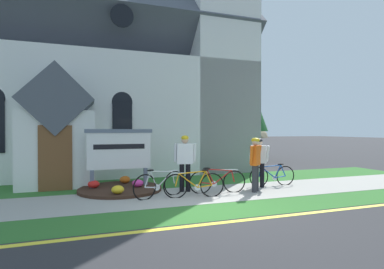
{
  "coord_description": "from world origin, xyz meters",
  "views": [
    {
      "loc": [
        -2.82,
        -6.65,
        1.94
      ],
      "look_at": [
        0.83,
        3.9,
        1.78
      ],
      "focal_mm": 28.15,
      "sensor_mm": 36.0,
      "label": 1
    }
  ],
  "objects_px": {
    "bicycle_yellow": "(160,184)",
    "cyclist_in_white_jersey": "(185,158)",
    "bicycle_orange": "(273,176)",
    "bicycle_red": "(194,185)",
    "bicycle_green": "(217,181)",
    "roadside_conifer": "(234,85)",
    "cyclist_in_green_jersey": "(259,159)",
    "cyclist_in_red_jersey": "(255,160)",
    "church_sign": "(119,151)"
  },
  "relations": [
    {
      "from": "bicycle_red",
      "to": "cyclist_in_red_jersey",
      "type": "distance_m",
      "value": 2.17
    },
    {
      "from": "cyclist_in_red_jersey",
      "to": "church_sign",
      "type": "bearing_deg",
      "value": 155.53
    },
    {
      "from": "cyclist_in_white_jersey",
      "to": "bicycle_orange",
      "type": "bearing_deg",
      "value": -0.83
    },
    {
      "from": "bicycle_yellow",
      "to": "bicycle_red",
      "type": "xyz_separation_m",
      "value": [
        0.94,
        -0.32,
        -0.01
      ]
    },
    {
      "from": "bicycle_green",
      "to": "church_sign",
      "type": "bearing_deg",
      "value": 150.39
    },
    {
      "from": "bicycle_green",
      "to": "cyclist_in_red_jersey",
      "type": "xyz_separation_m",
      "value": [
        1.21,
        -0.23,
        0.63
      ]
    },
    {
      "from": "bicycle_green",
      "to": "roadside_conifer",
      "type": "distance_m",
      "value": 11.39
    },
    {
      "from": "bicycle_red",
      "to": "bicycle_green",
      "type": "bearing_deg",
      "value": 21.44
    },
    {
      "from": "bicycle_yellow",
      "to": "roadside_conifer",
      "type": "xyz_separation_m",
      "value": [
        7.0,
        9.1,
        4.51
      ]
    },
    {
      "from": "bicycle_green",
      "to": "cyclist_in_white_jersey",
      "type": "bearing_deg",
      "value": 150.41
    },
    {
      "from": "roadside_conifer",
      "to": "bicycle_green",
      "type": "bearing_deg",
      "value": -119.79
    },
    {
      "from": "cyclist_in_red_jersey",
      "to": "bicycle_orange",
      "type": "bearing_deg",
      "value": 32.16
    },
    {
      "from": "bicycle_red",
      "to": "church_sign",
      "type": "bearing_deg",
      "value": 134.83
    },
    {
      "from": "cyclist_in_green_jersey",
      "to": "cyclist_in_white_jersey",
      "type": "xyz_separation_m",
      "value": [
        -2.62,
        0.1,
        0.08
      ]
    },
    {
      "from": "bicycle_orange",
      "to": "cyclist_in_white_jersey",
      "type": "distance_m",
      "value": 3.26
    },
    {
      "from": "bicycle_yellow",
      "to": "bicycle_red",
      "type": "bearing_deg",
      "value": -18.64
    },
    {
      "from": "bicycle_red",
      "to": "cyclist_in_green_jersey",
      "type": "height_order",
      "value": "cyclist_in_green_jersey"
    },
    {
      "from": "cyclist_in_white_jersey",
      "to": "bicycle_green",
      "type": "bearing_deg",
      "value": -29.59
    },
    {
      "from": "cyclist_in_white_jersey",
      "to": "roadside_conifer",
      "type": "relative_size",
      "value": 0.22
    },
    {
      "from": "bicycle_green",
      "to": "cyclist_in_red_jersey",
      "type": "distance_m",
      "value": 1.38
    },
    {
      "from": "cyclist_in_green_jersey",
      "to": "church_sign",
      "type": "bearing_deg",
      "value": 165.33
    },
    {
      "from": "bicycle_orange",
      "to": "bicycle_red",
      "type": "xyz_separation_m",
      "value": [
        -3.17,
        -0.8,
        0.01
      ]
    },
    {
      "from": "bicycle_orange",
      "to": "roadside_conifer",
      "type": "xyz_separation_m",
      "value": [
        2.89,
        8.62,
        4.53
      ]
    },
    {
      "from": "church_sign",
      "to": "cyclist_in_red_jersey",
      "type": "relative_size",
      "value": 1.27
    },
    {
      "from": "church_sign",
      "to": "cyclist_in_white_jersey",
      "type": "relative_size",
      "value": 1.22
    },
    {
      "from": "bicycle_green",
      "to": "cyclist_in_white_jersey",
      "type": "height_order",
      "value": "cyclist_in_white_jersey"
    },
    {
      "from": "bicycle_green",
      "to": "cyclist_in_white_jersey",
      "type": "relative_size",
      "value": 0.99
    },
    {
      "from": "bicycle_green",
      "to": "roadside_conifer",
      "type": "height_order",
      "value": "roadside_conifer"
    },
    {
      "from": "church_sign",
      "to": "cyclist_in_red_jersey",
      "type": "height_order",
      "value": "church_sign"
    },
    {
      "from": "cyclist_in_white_jersey",
      "to": "cyclist_in_red_jersey",
      "type": "xyz_separation_m",
      "value": [
        2.09,
        -0.73,
        -0.06
      ]
    },
    {
      "from": "church_sign",
      "to": "bicycle_green",
      "type": "bearing_deg",
      "value": -29.61
    },
    {
      "from": "church_sign",
      "to": "bicycle_red",
      "type": "distance_m",
      "value": 2.87
    },
    {
      "from": "cyclist_in_green_jersey",
      "to": "roadside_conifer",
      "type": "height_order",
      "value": "roadside_conifer"
    },
    {
      "from": "cyclist_in_green_jersey",
      "to": "cyclist_in_red_jersey",
      "type": "height_order",
      "value": "cyclist_in_red_jersey"
    },
    {
      "from": "church_sign",
      "to": "bicycle_green",
      "type": "distance_m",
      "value": 3.34
    },
    {
      "from": "bicycle_yellow",
      "to": "bicycle_orange",
      "type": "xyz_separation_m",
      "value": [
        4.11,
        0.48,
        -0.02
      ]
    },
    {
      "from": "bicycle_red",
      "to": "cyclist_in_white_jersey",
      "type": "bearing_deg",
      "value": 90.76
    },
    {
      "from": "church_sign",
      "to": "bicycle_orange",
      "type": "relative_size",
      "value": 1.26
    },
    {
      "from": "bicycle_yellow",
      "to": "roadside_conifer",
      "type": "bearing_deg",
      "value": 52.41
    },
    {
      "from": "bicycle_red",
      "to": "cyclist_in_white_jersey",
      "type": "relative_size",
      "value": 0.99
    },
    {
      "from": "bicycle_green",
      "to": "roadside_conifer",
      "type": "relative_size",
      "value": 0.22
    },
    {
      "from": "bicycle_yellow",
      "to": "cyclist_in_green_jersey",
      "type": "relative_size",
      "value": 1.0
    },
    {
      "from": "bicycle_yellow",
      "to": "cyclist_in_white_jersey",
      "type": "xyz_separation_m",
      "value": [
        0.93,
        0.53,
        0.68
      ]
    },
    {
      "from": "bicycle_orange",
      "to": "bicycle_red",
      "type": "distance_m",
      "value": 3.27
    },
    {
      "from": "cyclist_in_red_jersey",
      "to": "bicycle_red",
      "type": "bearing_deg",
      "value": -176.96
    },
    {
      "from": "bicycle_yellow",
      "to": "bicycle_red",
      "type": "height_order",
      "value": "bicycle_yellow"
    },
    {
      "from": "church_sign",
      "to": "bicycle_green",
      "type": "height_order",
      "value": "church_sign"
    },
    {
      "from": "cyclist_in_white_jersey",
      "to": "cyclist_in_red_jersey",
      "type": "height_order",
      "value": "cyclist_in_white_jersey"
    },
    {
      "from": "bicycle_red",
      "to": "cyclist_in_green_jersey",
      "type": "xyz_separation_m",
      "value": [
        2.61,
        0.74,
        0.6
      ]
    },
    {
      "from": "bicycle_red",
      "to": "cyclist_in_red_jersey",
      "type": "relative_size",
      "value": 1.04
    }
  ]
}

